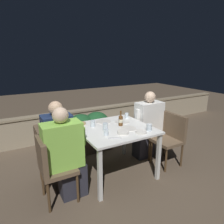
{
  "coord_description": "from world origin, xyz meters",
  "views": [
    {
      "loc": [
        -1.39,
        -2.38,
        1.76
      ],
      "look_at": [
        0.0,
        0.08,
        0.97
      ],
      "focal_mm": 32.0,
      "sensor_mm": 36.0,
      "label": 1
    }
  ],
  "objects_px": {
    "person_green_blouse": "(66,154)",
    "chair_left_far": "(47,151)",
    "beer_bottle": "(121,120)",
    "potted_plant": "(146,120)",
    "chair_right_far": "(155,127)",
    "person_navy_jumper": "(61,142)",
    "chair_left_near": "(51,164)",
    "chair_right_near": "(172,135)",
    "person_white_polo": "(147,125)"
  },
  "relations": [
    {
      "from": "chair_right_far",
      "to": "person_green_blouse",
      "type": "bearing_deg",
      "value": -167.88
    },
    {
      "from": "person_navy_jumper",
      "to": "chair_right_near",
      "type": "bearing_deg",
      "value": -13.68
    },
    {
      "from": "beer_bottle",
      "to": "potted_plant",
      "type": "relative_size",
      "value": 0.36
    },
    {
      "from": "person_navy_jumper",
      "to": "person_white_polo",
      "type": "distance_m",
      "value": 1.54
    },
    {
      "from": "beer_bottle",
      "to": "chair_right_far",
      "type": "bearing_deg",
      "value": 11.53
    },
    {
      "from": "person_white_polo",
      "to": "beer_bottle",
      "type": "xyz_separation_m",
      "value": [
        -0.66,
        -0.17,
        0.25
      ]
    },
    {
      "from": "chair_left_near",
      "to": "chair_right_near",
      "type": "height_order",
      "value": "same"
    },
    {
      "from": "person_green_blouse",
      "to": "potted_plant",
      "type": "distance_m",
      "value": 2.4
    },
    {
      "from": "person_green_blouse",
      "to": "potted_plant",
      "type": "xyz_separation_m",
      "value": [
        2.13,
        1.08,
        -0.2
      ]
    },
    {
      "from": "person_green_blouse",
      "to": "beer_bottle",
      "type": "relative_size",
      "value": 5.21
    },
    {
      "from": "chair_right_near",
      "to": "person_white_polo",
      "type": "xyz_separation_m",
      "value": [
        -0.18,
        0.41,
        0.07
      ]
    },
    {
      "from": "chair_right_near",
      "to": "chair_right_far",
      "type": "distance_m",
      "value": 0.41
    },
    {
      "from": "chair_left_near",
      "to": "person_navy_jumper",
      "type": "height_order",
      "value": "person_navy_jumper"
    },
    {
      "from": "chair_left_near",
      "to": "person_white_polo",
      "type": "distance_m",
      "value": 1.81
    },
    {
      "from": "chair_left_near",
      "to": "person_green_blouse",
      "type": "distance_m",
      "value": 0.21
    },
    {
      "from": "person_white_polo",
      "to": "potted_plant",
      "type": "relative_size",
      "value": 1.85
    },
    {
      "from": "person_navy_jumper",
      "to": "chair_right_near",
      "type": "height_order",
      "value": "person_navy_jumper"
    },
    {
      "from": "chair_left_far",
      "to": "beer_bottle",
      "type": "bearing_deg",
      "value": -9.52
    },
    {
      "from": "person_green_blouse",
      "to": "chair_left_far",
      "type": "bearing_deg",
      "value": 111.46
    },
    {
      "from": "person_green_blouse",
      "to": "chair_right_far",
      "type": "distance_m",
      "value": 1.81
    },
    {
      "from": "chair_left_far",
      "to": "potted_plant",
      "type": "xyz_separation_m",
      "value": [
        2.28,
        0.7,
        -0.12
      ]
    },
    {
      "from": "person_white_polo",
      "to": "beer_bottle",
      "type": "height_order",
      "value": "person_white_polo"
    },
    {
      "from": "person_white_polo",
      "to": "chair_left_far",
      "type": "bearing_deg",
      "value": 179.84
    },
    {
      "from": "chair_left_far",
      "to": "potted_plant",
      "type": "bearing_deg",
      "value": 16.97
    },
    {
      "from": "person_green_blouse",
      "to": "beer_bottle",
      "type": "bearing_deg",
      "value": 12.68
    },
    {
      "from": "chair_right_near",
      "to": "person_green_blouse",
      "type": "bearing_deg",
      "value": 178.95
    },
    {
      "from": "chair_right_far",
      "to": "chair_left_far",
      "type": "bearing_deg",
      "value": 179.85
    },
    {
      "from": "chair_left_near",
      "to": "potted_plant",
      "type": "xyz_separation_m",
      "value": [
        2.32,
        1.08,
        -0.12
      ]
    },
    {
      "from": "chair_left_near",
      "to": "chair_left_far",
      "type": "xyz_separation_m",
      "value": [
        0.04,
        0.39,
        0.0
      ]
    },
    {
      "from": "person_navy_jumper",
      "to": "chair_left_far",
      "type": "bearing_deg",
      "value": 180.0
    },
    {
      "from": "chair_right_near",
      "to": "beer_bottle",
      "type": "height_order",
      "value": "beer_bottle"
    },
    {
      "from": "person_navy_jumper",
      "to": "person_green_blouse",
      "type": "bearing_deg",
      "value": -96.05
    },
    {
      "from": "person_green_blouse",
      "to": "person_navy_jumper",
      "type": "relative_size",
      "value": 1.01
    },
    {
      "from": "chair_right_far",
      "to": "beer_bottle",
      "type": "height_order",
      "value": "beer_bottle"
    },
    {
      "from": "person_white_polo",
      "to": "potted_plant",
      "type": "distance_m",
      "value": 0.91
    },
    {
      "from": "beer_bottle",
      "to": "potted_plant",
      "type": "bearing_deg",
      "value": 35.85
    },
    {
      "from": "chair_right_near",
      "to": "beer_bottle",
      "type": "xyz_separation_m",
      "value": [
        -0.84,
        0.24,
        0.32
      ]
    },
    {
      "from": "chair_left_far",
      "to": "chair_right_near",
      "type": "relative_size",
      "value": 1.0
    },
    {
      "from": "chair_right_near",
      "to": "potted_plant",
      "type": "distance_m",
      "value": 1.18
    },
    {
      "from": "chair_left_far",
      "to": "person_white_polo",
      "type": "xyz_separation_m",
      "value": [
        1.73,
        -0.0,
        0.07
      ]
    },
    {
      "from": "potted_plant",
      "to": "beer_bottle",
      "type": "bearing_deg",
      "value": -144.15
    },
    {
      "from": "beer_bottle",
      "to": "potted_plant",
      "type": "height_order",
      "value": "beer_bottle"
    },
    {
      "from": "person_navy_jumper",
      "to": "potted_plant",
      "type": "height_order",
      "value": "person_navy_jumper"
    },
    {
      "from": "beer_bottle",
      "to": "person_green_blouse",
      "type": "bearing_deg",
      "value": -167.32
    },
    {
      "from": "potted_plant",
      "to": "chair_right_far",
      "type": "bearing_deg",
      "value": -116.96
    },
    {
      "from": "chair_right_far",
      "to": "beer_bottle",
      "type": "bearing_deg",
      "value": -168.47
    },
    {
      "from": "chair_right_far",
      "to": "potted_plant",
      "type": "height_order",
      "value": "chair_right_far"
    },
    {
      "from": "person_green_blouse",
      "to": "chair_left_far",
      "type": "relative_size",
      "value": 1.42
    },
    {
      "from": "person_green_blouse",
      "to": "person_white_polo",
      "type": "height_order",
      "value": "person_green_blouse"
    },
    {
      "from": "person_white_polo",
      "to": "beer_bottle",
      "type": "relative_size",
      "value": 5.15
    }
  ]
}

